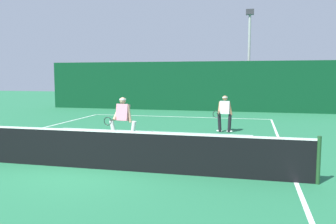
{
  "coord_description": "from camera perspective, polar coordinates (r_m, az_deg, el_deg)",
  "views": [
    {
      "loc": [
        4.26,
        -8.27,
        2.44
      ],
      "look_at": [
        1.0,
        5.1,
        1.0
      ],
      "focal_mm": 37.56,
      "sensor_mm": 36.0,
      "label": 1
    }
  ],
  "objects": [
    {
      "name": "back_fence_windscreen",
      "position": [
        24.38,
        3.63,
        4.21
      ],
      "size": [
        20.92,
        0.12,
        3.39
      ],
      "primitive_type": "cube",
      "color": "#093A1E",
      "rests_on": "ground_plane"
    },
    {
      "name": "court_line_service",
      "position": [
        15.34,
        -2.62,
        -3.17
      ],
      "size": [
        8.58,
        0.1,
        0.01
      ],
      "primitive_type": "cube",
      "color": "white",
      "rests_on": "ground_plane"
    },
    {
      "name": "light_pole",
      "position": [
        25.84,
        13.04,
        10.04
      ],
      "size": [
        0.55,
        0.44,
        7.03
      ],
      "color": "#9EA39E",
      "rests_on": "ground_plane"
    },
    {
      "name": "tennis_net",
      "position": [
        9.5,
        -13.36,
        -5.78
      ],
      "size": [
        11.52,
        0.09,
        1.1
      ],
      "color": "#1E4723",
      "rests_on": "ground_plane"
    },
    {
      "name": "court_line_baseline_far",
      "position": [
        20.74,
        1.74,
        -0.78
      ],
      "size": [
        10.52,
        0.1,
        0.01
      ],
      "primitive_type": "cube",
      "color": "white",
      "rests_on": "ground_plane"
    },
    {
      "name": "court_line_centre",
      "position": [
        12.48,
        -6.59,
        -5.33
      ],
      "size": [
        0.1,
        6.4,
        0.01
      ],
      "primitive_type": "cube",
      "color": "white",
      "rests_on": "ground_plane"
    },
    {
      "name": "player_near",
      "position": [
        12.54,
        -7.36,
        -1.03
      ],
      "size": [
        1.06,
        0.87,
        1.68
      ],
      "rotation": [
        0.0,
        0.0,
        3.06
      ],
      "color": "silver",
      "rests_on": "ground_plane"
    },
    {
      "name": "court_line_sideline_right",
      "position": [
        8.68,
        20.07,
        -10.7
      ],
      "size": [
        0.1,
        23.77,
        0.01
      ],
      "primitive_type": "cube",
      "color": "white",
      "rests_on": "ground_plane"
    },
    {
      "name": "tennis_ball",
      "position": [
        16.53,
        -17.39,
        -2.68
      ],
      "size": [
        0.07,
        0.07,
        0.07
      ],
      "primitive_type": "sphere",
      "color": "#D1E033",
      "rests_on": "ground_plane"
    },
    {
      "name": "ground_plane",
      "position": [
        9.62,
        -13.29,
        -8.88
      ],
      "size": [
        80.0,
        80.0,
        0.0
      ],
      "primitive_type": "plane",
      "color": "#236B44"
    },
    {
      "name": "player_far",
      "position": [
        15.24,
        9.16,
        -0.03
      ],
      "size": [
        0.8,
        0.83,
        1.58
      ],
      "rotation": [
        0.0,
        0.0,
        3.1
      ],
      "color": "black",
      "rests_on": "ground_plane"
    }
  ]
}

